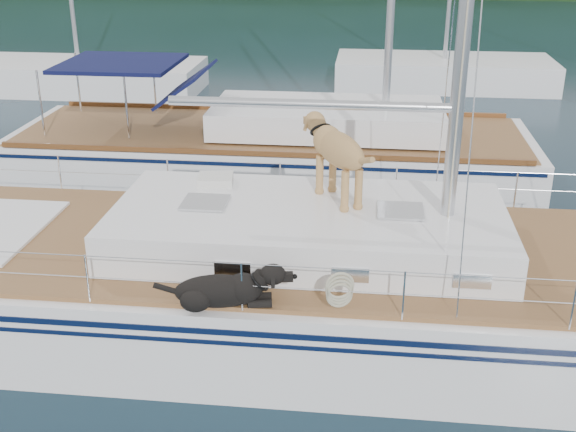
# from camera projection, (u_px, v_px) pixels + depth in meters

# --- Properties ---
(ground) EXTENTS (120.00, 120.00, 0.00)m
(ground) POSITION_uv_depth(u_px,v_px,m) (252.00, 323.00, 10.31)
(ground) COLOR black
(ground) RESTS_ON ground
(main_sailboat) EXTENTS (12.00, 3.90, 14.01)m
(main_sailboat) POSITION_uv_depth(u_px,v_px,m) (258.00, 281.00, 10.03)
(main_sailboat) COLOR white
(main_sailboat) RESTS_ON ground
(neighbor_sailboat) EXTENTS (11.00, 3.50, 13.30)m
(neighbor_sailboat) POSITION_uv_depth(u_px,v_px,m) (276.00, 154.00, 15.59)
(neighbor_sailboat) COLOR white
(neighbor_sailboat) RESTS_ON ground
(bg_boat_west) EXTENTS (8.00, 3.00, 11.65)m
(bg_boat_west) POSITION_uv_depth(u_px,v_px,m) (80.00, 77.00, 23.81)
(bg_boat_west) COLOR white
(bg_boat_west) RESTS_ON ground
(bg_boat_center) EXTENTS (7.20, 3.00, 11.65)m
(bg_boat_center) POSITION_uv_depth(u_px,v_px,m) (443.00, 73.00, 24.39)
(bg_boat_center) COLOR white
(bg_boat_center) RESTS_ON ground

